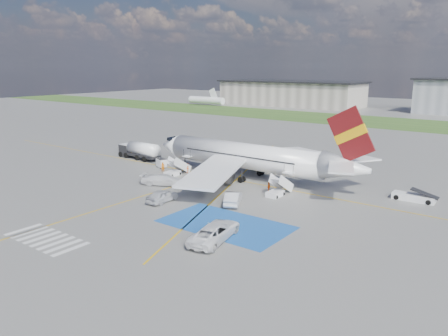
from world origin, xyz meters
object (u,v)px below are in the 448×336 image
at_px(gpu_cart, 161,163).
at_px(belt_loader, 414,198).
at_px(car_silver_a, 162,196).
at_px(car_silver_b, 233,198).
at_px(van_white_b, 165,178).
at_px(fuel_tanker, 140,152).
at_px(van_white_a, 215,229).
at_px(airliner, 252,157).

bearing_deg(gpu_cart, belt_loader, 28.15).
bearing_deg(belt_loader, gpu_cart, -172.97).
relative_size(car_silver_a, car_silver_b, 0.95).
bearing_deg(van_white_b, car_silver_a, -163.36).
distance_m(fuel_tanker, van_white_b, 19.50).
relative_size(van_white_a, van_white_b, 1.12).
bearing_deg(car_silver_b, van_white_b, -33.52).
relative_size(car_silver_a, van_white_b, 0.88).
distance_m(gpu_cart, van_white_b, 11.38).
xyz_separation_m(airliner, fuel_tanker, (-24.48, -0.22, -2.06)).
height_order(fuel_tanker, gpu_cart, fuel_tanker).
height_order(airliner, car_silver_a, airliner).
height_order(airliner, van_white_b, airliner).
relative_size(gpu_cart, van_white_b, 0.41).
height_order(gpu_cart, van_white_a, van_white_a).
bearing_deg(van_white_b, belt_loader, -90.99).
xyz_separation_m(fuel_tanker, van_white_b, (16.59, -10.25, -0.29)).
height_order(airliner, car_silver_b, airliner).
xyz_separation_m(airliner, belt_loader, (22.60, 3.20, -2.98)).
distance_m(belt_loader, car_silver_a, 31.92).
relative_size(belt_loader, car_silver_a, 1.17).
relative_size(airliner, car_silver_a, 7.82).
bearing_deg(van_white_a, van_white_b, -45.03).
distance_m(gpu_cart, van_white_a, 32.78).
bearing_deg(gpu_cart, van_white_a, -16.53).
bearing_deg(car_silver_a, car_silver_b, -154.37).
distance_m(airliner, car_silver_b, 13.10).
height_order(gpu_cart, car_silver_a, car_silver_a).
bearing_deg(belt_loader, airliner, -173.71).
bearing_deg(car_silver_a, van_white_a, 151.17).
relative_size(fuel_tanker, belt_loader, 1.71).
bearing_deg(fuel_tanker, car_silver_a, -33.42).
xyz_separation_m(van_white_a, van_white_b, (-18.14, 11.56, -0.07)).
height_order(belt_loader, car_silver_a, belt_loader).
bearing_deg(van_white_b, fuel_tanker, 33.14).
relative_size(fuel_tanker, van_white_b, 1.77).
bearing_deg(belt_loader, van_white_b, -157.62).
relative_size(car_silver_b, van_white_b, 0.93).
bearing_deg(van_white_a, fuel_tanker, -44.65).
xyz_separation_m(airliner, gpu_cart, (-16.31, -2.82, -2.68)).
distance_m(van_white_a, van_white_b, 21.51).
relative_size(gpu_cart, van_white_a, 0.36).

